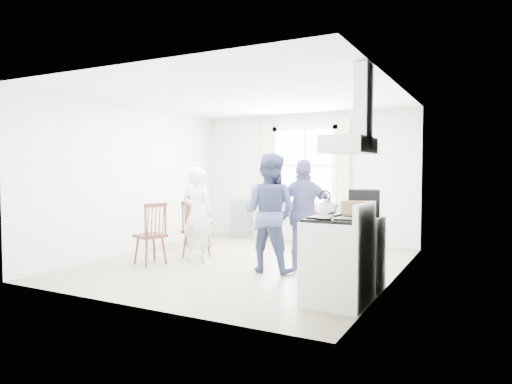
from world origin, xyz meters
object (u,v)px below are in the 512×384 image
object	(u,v)px
low_cabinet	(361,253)
person_left	(198,215)
windsor_chair_a	(194,223)
gas_stove	(338,260)
person_right	(304,214)
stereo_stack	(363,203)
windsor_chair_b	(192,215)
person_mid	(270,213)
windsor_chair_c	(154,227)

from	to	relation	value
low_cabinet	person_left	distance (m)	2.78
low_cabinet	person_left	bearing A→B (deg)	171.24
windsor_chair_a	gas_stove	bearing A→B (deg)	-25.16
person_left	person_right	xyz separation A→B (m)	(1.70, 0.30, 0.06)
stereo_stack	windsor_chair_b	bearing A→B (deg)	158.73
person_mid	person_right	size ratio (longest dim) A/B	1.05
windsor_chair_a	person_right	size ratio (longest dim) A/B	0.59
low_cabinet	windsor_chair_c	xyz separation A→B (m)	(-3.20, -0.08, 0.14)
windsor_chair_b	person_mid	distance (m)	2.45
gas_stove	stereo_stack	world-z (taller)	stereo_stack
person_left	person_mid	xyz separation A→B (m)	(1.31, -0.08, 0.09)
windsor_chair_b	person_mid	world-z (taller)	person_mid
stereo_stack	person_right	bearing A→B (deg)	147.95
windsor_chair_c	person_mid	bearing A→B (deg)	13.34
windsor_chair_c	windsor_chair_b	bearing A→B (deg)	103.90
person_left	person_mid	distance (m)	1.32
windsor_chair_c	person_left	size ratio (longest dim) A/B	0.64
person_right	person_mid	bearing A→B (deg)	29.59
stereo_stack	person_mid	xyz separation A→B (m)	(-1.42, 0.27, -0.21)
stereo_stack	windsor_chair_b	size ratio (longest dim) A/B	0.44
gas_stove	stereo_stack	size ratio (longest dim) A/B	2.48
stereo_stack	windsor_chair_c	distance (m)	3.24
person_mid	person_right	distance (m)	0.54
stereo_stack	low_cabinet	bearing A→B (deg)	-92.47
windsor_chair_a	person_right	xyz separation A→B (m)	(1.94, 0.06, 0.23)
person_mid	person_right	xyz separation A→B (m)	(0.39, 0.38, -0.04)
low_cabinet	stereo_stack	world-z (taller)	stereo_stack
stereo_stack	person_right	xyz separation A→B (m)	(-1.03, 0.65, -0.25)
windsor_chair_a	person_left	size ratio (longest dim) A/B	0.63
windsor_chair_b	person_right	world-z (taller)	person_right
gas_stove	low_cabinet	xyz separation A→B (m)	(0.07, 0.70, -0.03)
low_cabinet	stereo_stack	xyz separation A→B (m)	(0.00, 0.07, 0.61)
windsor_chair_c	person_right	xyz separation A→B (m)	(2.17, 0.80, 0.22)
low_cabinet	windsor_chair_b	xyz separation A→B (m)	(-3.58, 1.47, 0.17)
gas_stove	stereo_stack	bearing A→B (deg)	84.62
windsor_chair_a	person_left	bearing A→B (deg)	-45.01
windsor_chair_b	person_left	world-z (taller)	person_left
person_mid	stereo_stack	bearing A→B (deg)	168.66
windsor_chair_b	windsor_chair_a	bearing A→B (deg)	-52.70
gas_stove	windsor_chair_c	size ratio (longest dim) A/B	1.16
low_cabinet	person_mid	world-z (taller)	person_mid
low_cabinet	person_right	bearing A→B (deg)	145.12
gas_stove	low_cabinet	world-z (taller)	gas_stove
windsor_chair_c	person_mid	world-z (taller)	person_mid
low_cabinet	person_left	xyz separation A→B (m)	(-2.73, 0.42, 0.31)
windsor_chair_b	windsor_chair_c	size ratio (longest dim) A/B	1.05
low_cabinet	stereo_stack	bearing A→B (deg)	87.53
gas_stove	windsor_chair_b	world-z (taller)	gas_stove
windsor_chair_a	windsor_chair_b	bearing A→B (deg)	127.30
gas_stove	windsor_chair_a	bearing A→B (deg)	154.84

